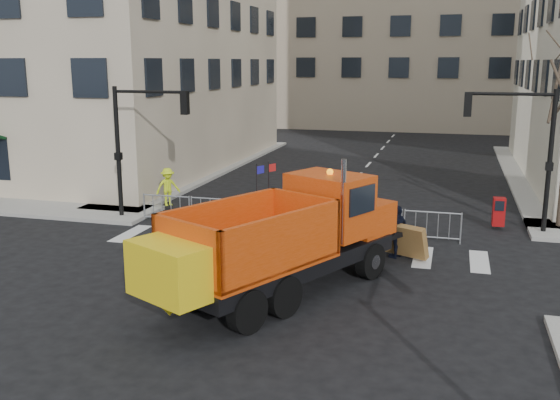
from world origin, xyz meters
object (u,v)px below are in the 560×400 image
(cop_c, at_px, (397,232))
(cop_a, at_px, (371,233))
(plow_truck, at_px, (281,237))
(newspaper_box, at_px, (499,212))
(worker, at_px, (168,187))
(cop_b, at_px, (345,226))

(cop_c, bearing_deg, cop_a, -10.61)
(cop_a, bearing_deg, plow_truck, 53.10)
(cop_a, xyz_separation_m, cop_c, (0.76, 0.97, -0.15))
(plow_truck, height_order, cop_c, plow_truck)
(cop_a, height_order, newspaper_box, cop_a)
(worker, bearing_deg, newspaper_box, -42.22)
(plow_truck, distance_m, cop_b, 4.36)
(cop_c, bearing_deg, plow_truck, -4.97)
(cop_a, relative_size, worker, 1.24)
(cop_b, bearing_deg, cop_c, 175.47)
(cop_a, xyz_separation_m, worker, (-9.58, 5.35, -0.05))
(cop_c, bearing_deg, newspaper_box, 170.88)
(cop_b, xyz_separation_m, newspaper_box, (5.19, 4.78, -0.29))
(cop_b, height_order, worker, cop_b)
(newspaper_box, bearing_deg, cop_c, -129.46)
(cop_c, xyz_separation_m, newspaper_box, (3.45, 4.62, -0.18))
(cop_c, bearing_deg, cop_b, -57.11)
(cop_c, height_order, worker, worker)
(cop_a, distance_m, worker, 10.98)
(cop_a, height_order, cop_b, cop_a)
(plow_truck, relative_size, newspaper_box, 8.97)
(cop_c, relative_size, worker, 1.06)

